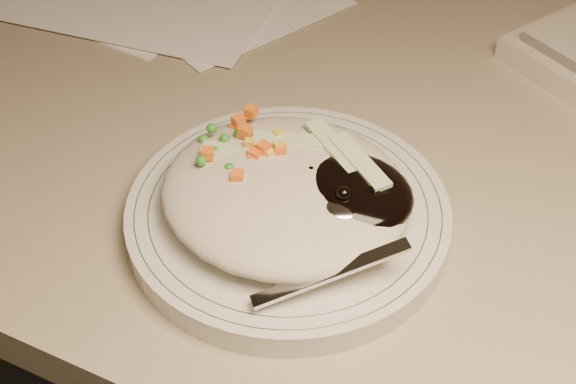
% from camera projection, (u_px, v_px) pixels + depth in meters
% --- Properties ---
extents(desk, '(1.40, 0.70, 0.74)m').
position_uv_depth(desk, '(405.00, 270.00, 0.87)').
color(desk, gray).
rests_on(desk, ground).
extents(plate, '(0.25, 0.25, 0.02)m').
position_uv_depth(plate, '(288.00, 216.00, 0.63)').
color(plate, silver).
rests_on(plate, desk).
extents(plate_rim, '(0.24, 0.24, 0.00)m').
position_uv_depth(plate_rim, '(288.00, 207.00, 0.62)').
color(plate_rim, '#144723').
rests_on(plate_rim, plate).
extents(meal, '(0.21, 0.19, 0.05)m').
position_uv_depth(meal, '(293.00, 189.00, 0.61)').
color(meal, '#BFB39B').
rests_on(meal, plate).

